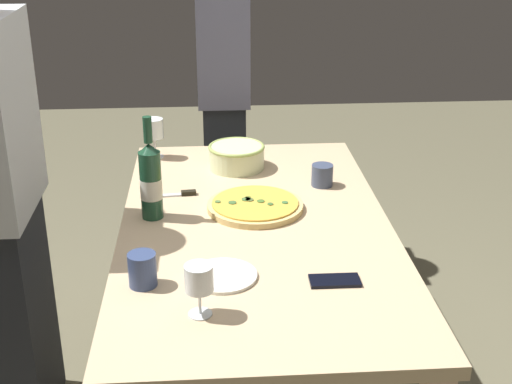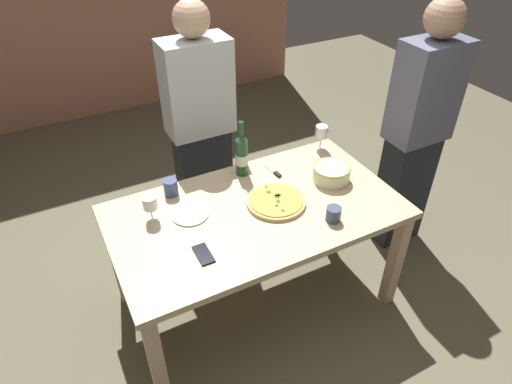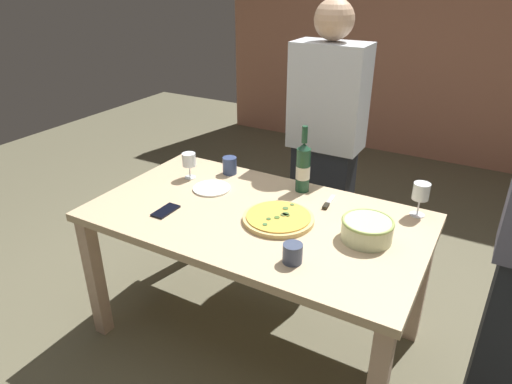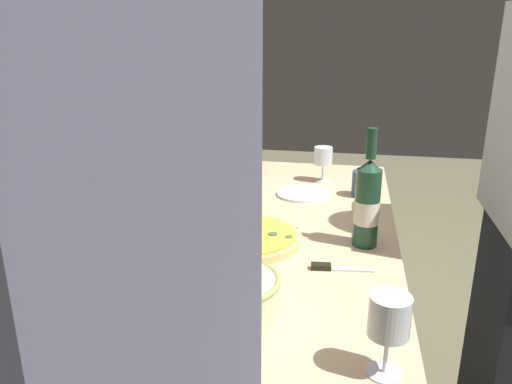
{
  "view_description": "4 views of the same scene",
  "coord_description": "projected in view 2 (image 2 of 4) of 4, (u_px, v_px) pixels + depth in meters",
  "views": [
    {
      "loc": [
        -2.12,
        0.15,
        1.78
      ],
      "look_at": [
        0.0,
        0.0,
        0.87
      ],
      "focal_mm": 49.71,
      "sensor_mm": 36.0,
      "label": 1
    },
    {
      "loc": [
        -0.89,
        -1.7,
        2.31
      ],
      "look_at": [
        0.0,
        0.0,
        0.87
      ],
      "focal_mm": 31.4,
      "sensor_mm": 36.0,
      "label": 2
    },
    {
      "loc": [
        0.94,
        -1.66,
        1.81
      ],
      "look_at": [
        0.0,
        0.0,
        0.87
      ],
      "focal_mm": 31.86,
      "sensor_mm": 36.0,
      "label": 3
    },
    {
      "loc": [
        1.51,
        0.28,
        1.39
      ],
      "look_at": [
        0.0,
        0.0,
        0.87
      ],
      "focal_mm": 35.6,
      "sensor_mm": 36.0,
      "label": 4
    }
  ],
  "objects": [
    {
      "name": "ground_plane",
      "position": [
        256.0,
        298.0,
        2.92
      ],
      "size": [
        8.0,
        8.0,
        0.0
      ],
      "primitive_type": "plane",
      "color": "#656148"
    },
    {
      "name": "dining_table",
      "position": [
        256.0,
        222.0,
        2.53
      ],
      "size": [
        1.6,
        0.9,
        0.75
      ],
      "color": "#D1B48B",
      "rests_on": "ground"
    },
    {
      "name": "pizza",
      "position": [
        276.0,
        201.0,
        2.5
      ],
      "size": [
        0.34,
        0.34,
        0.03
      ],
      "color": "#DCBA71",
      "rests_on": "dining_table"
    },
    {
      "name": "serving_bowl",
      "position": [
        331.0,
        173.0,
        2.66
      ],
      "size": [
        0.23,
        0.23,
        0.1
      ],
      "color": "beige",
      "rests_on": "dining_table"
    },
    {
      "name": "wine_bottle",
      "position": [
        242.0,
        155.0,
        2.67
      ],
      "size": [
        0.07,
        0.07,
        0.36
      ],
      "color": "#1B442D",
      "rests_on": "dining_table"
    },
    {
      "name": "wine_glass_near_pizza",
      "position": [
        150.0,
        203.0,
        2.34
      ],
      "size": [
        0.08,
        0.08,
        0.15
      ],
      "color": "white",
      "rests_on": "dining_table"
    },
    {
      "name": "wine_glass_by_bottle",
      "position": [
        321.0,
        133.0,
        2.91
      ],
      "size": [
        0.08,
        0.08,
        0.17
      ],
      "color": "white",
      "rests_on": "dining_table"
    },
    {
      "name": "cup_amber",
      "position": [
        333.0,
        214.0,
        2.37
      ],
      "size": [
        0.08,
        0.08,
        0.08
      ],
      "primitive_type": "cylinder",
      "color": "#3D4862",
      "rests_on": "dining_table"
    },
    {
      "name": "cup_ceramic",
      "position": [
        171.0,
        187.0,
        2.55
      ],
      "size": [
        0.08,
        0.08,
        0.1
      ],
      "primitive_type": "cylinder",
      "color": "navy",
      "rests_on": "dining_table"
    },
    {
      "name": "side_plate",
      "position": [
        190.0,
        214.0,
        2.43
      ],
      "size": [
        0.2,
        0.2,
        0.01
      ],
      "primitive_type": "cylinder",
      "color": "white",
      "rests_on": "dining_table"
    },
    {
      "name": "cell_phone",
      "position": [
        203.0,
        254.0,
        2.18
      ],
      "size": [
        0.07,
        0.14,
        0.01
      ],
      "primitive_type": "cube",
      "rotation": [
        0.0,
        0.0,
        6.28
      ],
      "color": "black",
      "rests_on": "dining_table"
    },
    {
      "name": "pizza_knife",
      "position": [
        274.0,
        172.0,
        2.75
      ],
      "size": [
        0.04,
        0.17,
        0.02
      ],
      "color": "silver",
      "rests_on": "dining_table"
    },
    {
      "name": "person_host",
      "position": [
        416.0,
        133.0,
        2.89
      ],
      "size": [
        0.4,
        0.24,
        1.71
      ],
      "rotation": [
        0.0,
        0.0,
        -3.08
      ],
      "color": "#242830",
      "rests_on": "ground"
    },
    {
      "name": "person_guest_left",
      "position": [
        200.0,
        128.0,
        3.01
      ],
      "size": [
        0.43,
        0.24,
        1.67
      ],
      "rotation": [
        0.0,
        0.0,
        -1.59
      ],
      "color": "black",
      "rests_on": "ground"
    }
  ]
}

